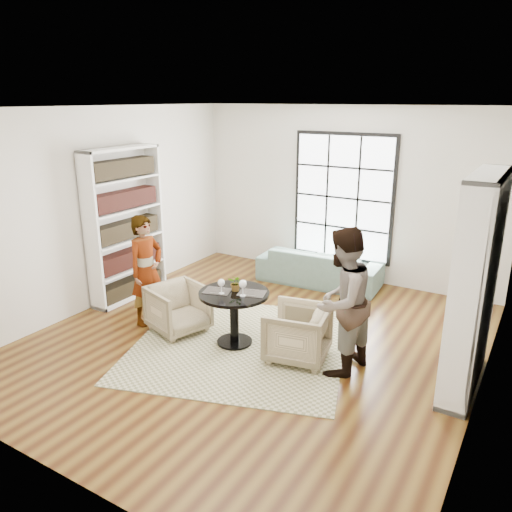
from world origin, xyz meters
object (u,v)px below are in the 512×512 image
Objects in this scene: person_right at (341,302)px; flower_centerpiece at (236,283)px; person_left at (146,270)px; sofa at (319,266)px; wine_glass_right at (243,284)px; pedestal_table at (234,307)px; armchair_right at (297,333)px; wine_glass_left at (221,283)px; armchair_left at (178,309)px.

person_right reaches higher than flower_centerpiece.
person_left is 7.28× the size of flower_centerpiece.
flower_centerpiece is (-0.02, -2.60, 0.53)m from sofa.
person_right is 8.14× the size of wine_glass_right.
armchair_right is at bearing 5.03° from pedestal_table.
person_right is 1.27m from wine_glass_right.
wine_glass_left is at bearing -89.23° from armchair_right.
person_right is (2.30, 0.15, 0.55)m from armchair_left.
flower_centerpiece reaches higher than sofa.
person_left reaches higher than armchair_left.
person_right is at bearing -82.50° from person_left.
sofa is 2.72m from armchair_right.
flower_centerpiece reaches higher than wine_glass_left.
armchair_left is 3.38× the size of wine_glass_right.
armchair_right is 3.71× the size of wine_glass_left.
sofa is 1.33× the size of person_left.
flower_centerpiece is at bearing 91.66° from pedestal_table.
wine_glass_left is (-0.11, -0.13, 0.34)m from pedestal_table.
armchair_left is at bearing -96.13° from armchair_right.
person_left reaches higher than armchair_right.
wine_glass_left is at bearing -87.90° from person_left.
armchair_right reaches higher than armchair_left.
wine_glass_left is 0.94× the size of wine_glass_right.
person_left is at bearing 58.57° from sofa.
pedestal_table is at bearing -88.34° from flower_centerpiece.
pedestal_table is 1.45m from person_left.
person_left is at bearing -76.94° from person_right.
pedestal_table is 0.43× the size of sofa.
pedestal_table is 0.39m from wine_glass_right.
person_left reaches higher than wine_glass_right.
person_right is (1.43, 0.08, 0.35)m from pedestal_table.
pedestal_table is at bearing -96.01° from armchair_right.
wine_glass_left is 0.28m from wine_glass_right.
sofa is (0.02, 2.66, -0.22)m from pedestal_table.
wine_glass_left reaches higher than sofa.
pedestal_table is at bearing -76.86° from person_right.
wine_glass_right is at bearing -15.96° from pedestal_table.
person_left is 7.83× the size of wine_glass_left.
armchair_right is (0.86, -2.58, 0.03)m from sofa.
person_right is 1.43m from flower_centerpiece.
flower_centerpiece is (-0.00, 0.06, 0.31)m from pedestal_table.
armchair_left is at bearing -76.22° from person_right.
armchair_right is 0.43× the size of person_right.
sofa is 9.66× the size of flower_centerpiece.
person_right is at bearing -68.00° from armchair_left.
person_right reaches higher than person_left.
wine_glass_right is (-0.71, -0.12, 0.54)m from armchair_right.
wine_glass_left is (-1.53, -0.21, -0.00)m from person_right.
person_left is (-1.43, -0.07, 0.26)m from pedestal_table.
flower_centerpiece is (-1.43, -0.02, -0.04)m from person_right.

